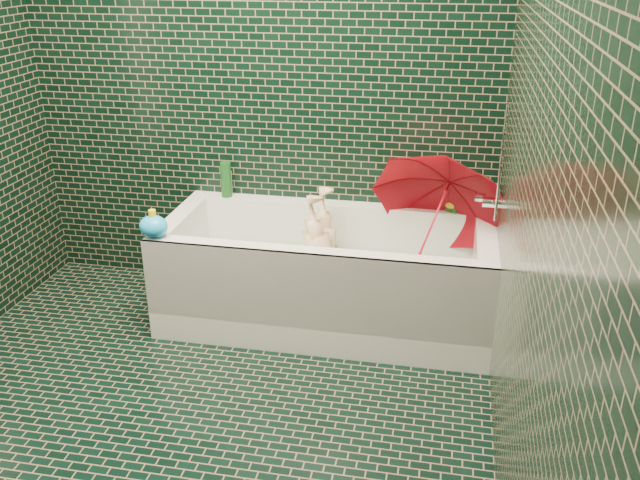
% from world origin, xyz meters
% --- Properties ---
extents(floor, '(2.80, 2.80, 0.00)m').
position_xyz_m(floor, '(0.00, 0.00, 0.00)').
color(floor, black).
rests_on(floor, ground).
extents(wall_back, '(2.80, 0.00, 2.80)m').
position_xyz_m(wall_back, '(0.00, 1.40, 1.25)').
color(wall_back, black).
rests_on(wall_back, floor).
extents(wall_right, '(0.00, 2.80, 2.80)m').
position_xyz_m(wall_right, '(1.30, 0.00, 1.25)').
color(wall_right, black).
rests_on(wall_right, floor).
extents(bathtub, '(1.70, 0.75, 0.55)m').
position_xyz_m(bathtub, '(0.45, 1.01, 0.21)').
color(bathtub, white).
rests_on(bathtub, floor).
extents(bath_mat, '(1.35, 0.47, 0.01)m').
position_xyz_m(bath_mat, '(0.45, 1.02, 0.16)').
color(bath_mat, '#56CE29').
rests_on(bath_mat, bathtub).
extents(water, '(1.48, 0.53, 0.00)m').
position_xyz_m(water, '(0.45, 1.02, 0.30)').
color(water, silver).
rests_on(water, bathtub).
extents(faucet, '(0.18, 0.19, 0.55)m').
position_xyz_m(faucet, '(1.26, 1.02, 0.77)').
color(faucet, silver).
rests_on(faucet, wall_right).
extents(child, '(0.85, 0.51, 0.24)m').
position_xyz_m(child, '(0.42, 1.07, 0.31)').
color(child, beige).
rests_on(child, bathtub).
extents(umbrella, '(1.01, 1.08, 1.00)m').
position_xyz_m(umbrella, '(0.98, 1.05, 0.60)').
color(umbrella, red).
rests_on(umbrella, bathtub).
extents(soap_bottle_a, '(0.12, 0.12, 0.26)m').
position_xyz_m(soap_bottle_a, '(1.25, 1.33, 0.55)').
color(soap_bottle_a, white).
rests_on(soap_bottle_a, bathtub).
extents(soap_bottle_b, '(0.10, 0.11, 0.17)m').
position_xyz_m(soap_bottle_b, '(1.25, 1.35, 0.55)').
color(soap_bottle_b, '#4F1E72').
rests_on(soap_bottle_b, bathtub).
extents(soap_bottle_c, '(0.19, 0.19, 0.19)m').
position_xyz_m(soap_bottle_c, '(1.11, 1.33, 0.55)').
color(soap_bottle_c, '#164E1A').
rests_on(soap_bottle_c, bathtub).
extents(bottle_right_tall, '(0.07, 0.07, 0.19)m').
position_xyz_m(bottle_right_tall, '(1.10, 1.34, 0.65)').
color(bottle_right_tall, '#164E1A').
rests_on(bottle_right_tall, bathtub).
extents(bottle_right_pump, '(0.06, 0.06, 0.16)m').
position_xyz_m(bottle_right_pump, '(1.25, 1.37, 0.63)').
color(bottle_right_pump, silver).
rests_on(bottle_right_pump, bathtub).
extents(bottle_left_tall, '(0.08, 0.08, 0.20)m').
position_xyz_m(bottle_left_tall, '(-0.19, 1.34, 0.65)').
color(bottle_left_tall, '#164E1A').
rests_on(bottle_left_tall, bathtub).
extents(bottle_left_short, '(0.06, 0.06, 0.14)m').
position_xyz_m(bottle_left_short, '(-0.19, 1.35, 0.62)').
color(bottle_left_short, white).
rests_on(bottle_left_short, bathtub).
extents(rubber_duck, '(0.13, 0.10, 0.10)m').
position_xyz_m(rubber_duck, '(1.09, 1.36, 0.60)').
color(rubber_duck, yellow).
rests_on(rubber_duck, bathtub).
extents(bath_toy, '(0.15, 0.13, 0.14)m').
position_xyz_m(bath_toy, '(-0.35, 0.70, 0.61)').
color(bath_toy, '#1BA0F8').
rests_on(bath_toy, bathtub).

